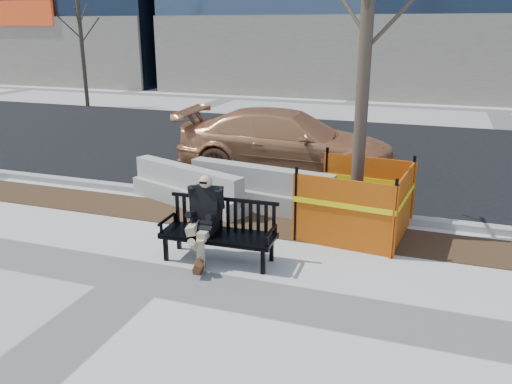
% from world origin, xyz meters
% --- Properties ---
extents(ground, '(120.00, 120.00, 0.00)m').
position_xyz_m(ground, '(0.00, 0.00, 0.00)').
color(ground, beige).
rests_on(ground, ground).
extents(mulch_strip, '(40.00, 1.20, 0.02)m').
position_xyz_m(mulch_strip, '(0.00, 2.60, 0.00)').
color(mulch_strip, '#47301C').
rests_on(mulch_strip, ground).
extents(asphalt_street, '(60.00, 10.40, 0.01)m').
position_xyz_m(asphalt_street, '(0.00, 8.80, 0.00)').
color(asphalt_street, black).
rests_on(asphalt_street, ground).
extents(curb, '(60.00, 0.25, 0.12)m').
position_xyz_m(curb, '(0.00, 3.55, 0.06)').
color(curb, '#9E9B93').
rests_on(curb, ground).
extents(bench, '(1.83, 0.71, 0.96)m').
position_xyz_m(bench, '(0.83, 0.89, 0.00)').
color(bench, black).
rests_on(bench, ground).
extents(seated_man, '(0.59, 0.95, 1.30)m').
position_xyz_m(seated_man, '(0.58, 0.93, 0.00)').
color(seated_man, black).
rests_on(seated_man, ground).
extents(tree_fence, '(2.83, 2.83, 6.45)m').
position_xyz_m(tree_fence, '(2.62, 2.77, 0.00)').
color(tree_fence, '#DC580D').
rests_on(tree_fence, ground).
extents(sedan, '(5.46, 2.50, 1.55)m').
position_xyz_m(sedan, '(0.40, 6.12, 0.00)').
color(sedan, '#BA7749').
rests_on(sedan, ground).
extents(jersey_barrier_left, '(2.84, 1.51, 0.81)m').
position_xyz_m(jersey_barrier_left, '(-0.82, 3.14, 0.00)').
color(jersey_barrier_left, '#A4A29A').
rests_on(jersey_barrier_left, ground).
extents(jersey_barrier_right, '(3.09, 1.05, 0.87)m').
position_xyz_m(jersey_barrier_right, '(0.65, 3.40, 0.00)').
color(jersey_barrier_right, '#98958E').
rests_on(jersey_barrier_right, ground).
extents(far_tree_left, '(2.44, 2.44, 5.35)m').
position_xyz_m(far_tree_left, '(-11.25, 13.91, 0.00)').
color(far_tree_left, '#43392B').
rests_on(far_tree_left, ground).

